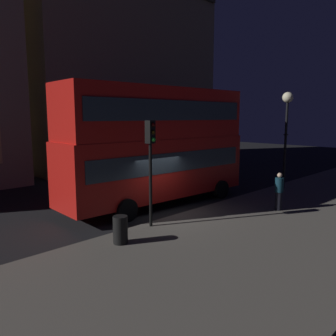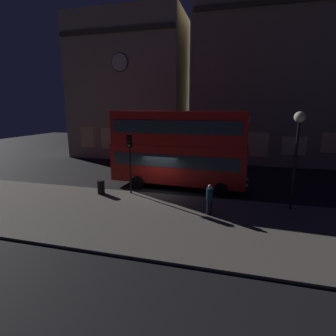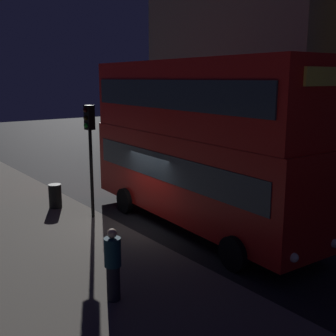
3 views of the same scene
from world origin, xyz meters
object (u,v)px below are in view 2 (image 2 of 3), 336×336
pedestrian (210,199)px  litter_bin (101,187)px  double_decker_bus (178,146)px  traffic_light_near_kerb (130,151)px  street_lamp (298,133)px

pedestrian → litter_bin: 7.77m
double_decker_bus → traffic_light_near_kerb: 3.74m
double_decker_bus → street_lamp: street_lamp is taller
traffic_light_near_kerb → double_decker_bus: bearing=35.3°
double_decker_bus → pedestrian: double_decker_bus is taller
pedestrian → litter_bin: bearing=24.1°
traffic_light_near_kerb → street_lamp: size_ratio=0.73×
double_decker_bus → street_lamp: bearing=-18.6°
pedestrian → street_lamp: bearing=-118.8°
double_decker_bus → pedestrian: size_ratio=5.93×
traffic_light_near_kerb → pedestrian: bearing=-30.6°
traffic_light_near_kerb → street_lamp: 10.20m
traffic_light_near_kerb → pedestrian: traffic_light_near_kerb is taller
double_decker_bus → traffic_light_near_kerb: bearing=-133.9°
double_decker_bus → litter_bin: (-4.67, -3.16, -2.54)m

